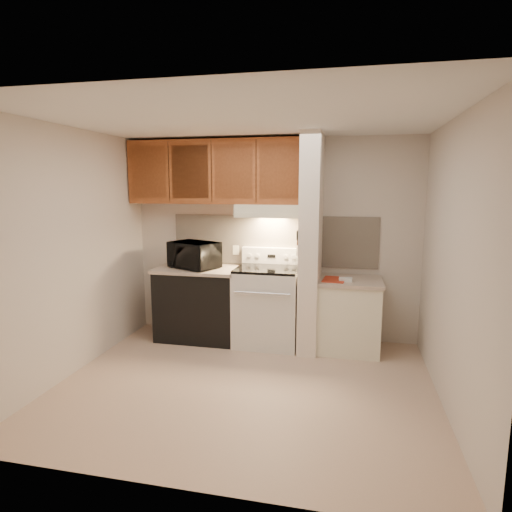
% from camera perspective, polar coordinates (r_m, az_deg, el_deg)
% --- Properties ---
extents(floor, '(3.60, 3.60, 0.00)m').
position_cam_1_polar(floor, '(4.35, -1.47, -16.80)').
color(floor, '#C6A68D').
rests_on(floor, ground).
extents(ceiling, '(3.60, 3.60, 0.00)m').
position_cam_1_polar(ceiling, '(3.95, -1.62, 17.82)').
color(ceiling, white).
rests_on(ceiling, wall_back).
extents(wall_back, '(3.60, 2.50, 0.02)m').
position_cam_1_polar(wall_back, '(5.42, 2.27, 2.25)').
color(wall_back, beige).
rests_on(wall_back, floor).
extents(wall_left, '(0.02, 3.00, 2.50)m').
position_cam_1_polar(wall_left, '(4.73, -23.24, 0.46)').
color(wall_left, beige).
rests_on(wall_left, floor).
extents(wall_right, '(0.02, 3.00, 2.50)m').
position_cam_1_polar(wall_right, '(3.95, 24.75, -1.26)').
color(wall_right, beige).
rests_on(wall_right, floor).
extents(backsplash, '(2.60, 0.02, 0.63)m').
position_cam_1_polar(backsplash, '(5.41, 2.25, 2.07)').
color(backsplash, beige).
rests_on(backsplash, wall_back).
extents(range_body, '(0.76, 0.65, 0.92)m').
position_cam_1_polar(range_body, '(5.24, 1.55, -6.81)').
color(range_body, silver).
rests_on(range_body, floor).
extents(oven_window, '(0.50, 0.01, 0.30)m').
position_cam_1_polar(oven_window, '(4.93, 0.85, -7.37)').
color(oven_window, black).
rests_on(oven_window, range_body).
extents(oven_handle, '(0.65, 0.02, 0.02)m').
position_cam_1_polar(oven_handle, '(4.84, 0.77, -4.99)').
color(oven_handle, silver).
rests_on(oven_handle, range_body).
extents(cooktop, '(0.74, 0.64, 0.03)m').
position_cam_1_polar(cooktop, '(5.13, 1.57, -1.71)').
color(cooktop, black).
rests_on(cooktop, range_body).
extents(range_backguard, '(0.76, 0.08, 0.20)m').
position_cam_1_polar(range_backguard, '(5.39, 2.15, 0.06)').
color(range_backguard, silver).
rests_on(range_backguard, range_body).
extents(range_display, '(0.10, 0.01, 0.04)m').
position_cam_1_polar(range_display, '(5.35, 2.07, -0.01)').
color(range_display, black).
rests_on(range_display, range_backguard).
extents(range_knob_left_outer, '(0.05, 0.02, 0.05)m').
position_cam_1_polar(range_knob_left_outer, '(5.40, -0.86, 0.09)').
color(range_knob_left_outer, silver).
rests_on(range_knob_left_outer, range_backguard).
extents(range_knob_left_inner, '(0.05, 0.02, 0.05)m').
position_cam_1_polar(range_knob_left_inner, '(5.38, 0.17, 0.05)').
color(range_knob_left_inner, silver).
rests_on(range_knob_left_inner, range_backguard).
extents(range_knob_right_inner, '(0.05, 0.02, 0.05)m').
position_cam_1_polar(range_knob_right_inner, '(5.31, 3.97, -0.08)').
color(range_knob_right_inner, silver).
rests_on(range_knob_right_inner, range_backguard).
extents(range_knob_right_outer, '(0.05, 0.02, 0.05)m').
position_cam_1_polar(range_knob_right_outer, '(5.30, 5.04, -0.12)').
color(range_knob_right_outer, silver).
rests_on(range_knob_right_outer, range_backguard).
extents(dishwasher_front, '(1.00, 0.63, 0.87)m').
position_cam_1_polar(dishwasher_front, '(5.48, -7.56, -6.43)').
color(dishwasher_front, black).
rests_on(dishwasher_front, floor).
extents(left_countertop, '(1.04, 0.67, 0.04)m').
position_cam_1_polar(left_countertop, '(5.38, -7.66, -1.76)').
color(left_countertop, '#B9A390').
rests_on(left_countertop, dishwasher_front).
extents(spoon_rest, '(0.23, 0.08, 0.02)m').
position_cam_1_polar(spoon_rest, '(5.61, -10.18, -1.09)').
color(spoon_rest, black).
rests_on(spoon_rest, left_countertop).
extents(teal_jar, '(0.11, 0.11, 0.09)m').
position_cam_1_polar(teal_jar, '(5.70, -10.23, -0.53)').
color(teal_jar, '#2E7170').
rests_on(teal_jar, left_countertop).
extents(outlet, '(0.08, 0.01, 0.12)m').
position_cam_1_polar(outlet, '(5.52, -2.70, 0.80)').
color(outlet, '#F1ECCC').
rests_on(outlet, backsplash).
extents(microwave, '(0.70, 0.60, 0.32)m').
position_cam_1_polar(microwave, '(5.35, -8.28, 0.14)').
color(microwave, black).
rests_on(microwave, left_countertop).
extents(partition_pillar, '(0.22, 0.70, 2.50)m').
position_cam_1_polar(partition_pillar, '(5.01, 7.32, 1.60)').
color(partition_pillar, white).
rests_on(partition_pillar, floor).
extents(pillar_trim, '(0.01, 0.70, 0.04)m').
position_cam_1_polar(pillar_trim, '(5.01, 6.01, 2.20)').
color(pillar_trim, '#994E25').
rests_on(pillar_trim, partition_pillar).
extents(knife_strip, '(0.02, 0.42, 0.04)m').
position_cam_1_polar(knife_strip, '(4.96, 5.88, 2.37)').
color(knife_strip, black).
rests_on(knife_strip, partition_pillar).
extents(knife_blade_a, '(0.01, 0.03, 0.16)m').
position_cam_1_polar(knife_blade_a, '(4.81, 5.49, 0.95)').
color(knife_blade_a, silver).
rests_on(knife_blade_a, knife_strip).
extents(knife_handle_a, '(0.02, 0.02, 0.10)m').
position_cam_1_polar(knife_handle_a, '(4.80, 5.53, 2.74)').
color(knife_handle_a, black).
rests_on(knife_handle_a, knife_strip).
extents(knife_blade_b, '(0.01, 0.04, 0.18)m').
position_cam_1_polar(knife_blade_b, '(4.89, 5.61, 0.97)').
color(knife_blade_b, silver).
rests_on(knife_blade_b, knife_strip).
extents(knife_handle_b, '(0.02, 0.02, 0.10)m').
position_cam_1_polar(knife_handle_b, '(4.88, 5.64, 2.84)').
color(knife_handle_b, black).
rests_on(knife_handle_b, knife_strip).
extents(knife_blade_c, '(0.01, 0.04, 0.20)m').
position_cam_1_polar(knife_blade_c, '(4.96, 5.70, 0.98)').
color(knife_blade_c, silver).
rests_on(knife_blade_c, knife_strip).
extents(knife_handle_c, '(0.02, 0.02, 0.10)m').
position_cam_1_polar(knife_handle_c, '(4.94, 5.74, 2.93)').
color(knife_handle_c, black).
rests_on(knife_handle_c, knife_strip).
extents(knife_blade_d, '(0.01, 0.04, 0.16)m').
position_cam_1_polar(knife_blade_d, '(5.04, 5.82, 1.34)').
color(knife_blade_d, silver).
rests_on(knife_blade_d, knife_strip).
extents(knife_handle_d, '(0.02, 0.02, 0.10)m').
position_cam_1_polar(knife_handle_d, '(5.03, 5.86, 3.04)').
color(knife_handle_d, black).
rests_on(knife_handle_d, knife_strip).
extents(knife_blade_e, '(0.01, 0.04, 0.18)m').
position_cam_1_polar(knife_blade_e, '(5.12, 5.92, 1.35)').
color(knife_blade_e, silver).
rests_on(knife_blade_e, knife_strip).
extents(knife_handle_e, '(0.02, 0.02, 0.10)m').
position_cam_1_polar(knife_handle_e, '(5.11, 5.96, 3.13)').
color(knife_handle_e, black).
rests_on(knife_handle_e, knife_strip).
extents(oven_mitt, '(0.03, 0.11, 0.26)m').
position_cam_1_polar(oven_mitt, '(5.20, 6.02, 1.02)').
color(oven_mitt, slate).
rests_on(oven_mitt, partition_pillar).
extents(right_cab_base, '(0.70, 0.60, 0.81)m').
position_cam_1_polar(right_cab_base, '(5.17, 12.26, -7.90)').
color(right_cab_base, '#F1ECCC').
rests_on(right_cab_base, floor).
extents(right_countertop, '(0.74, 0.64, 0.04)m').
position_cam_1_polar(right_countertop, '(5.06, 12.43, -3.30)').
color(right_countertop, '#B9A390').
rests_on(right_countertop, right_cab_base).
extents(red_folder, '(0.27, 0.35, 0.01)m').
position_cam_1_polar(red_folder, '(4.99, 10.37, -3.10)').
color(red_folder, '#AE311B').
rests_on(red_folder, right_countertop).
extents(white_box, '(0.15, 0.10, 0.04)m').
position_cam_1_polar(white_box, '(4.95, 11.86, -3.08)').
color(white_box, white).
rests_on(white_box, right_countertop).
extents(range_hood, '(0.78, 0.44, 0.15)m').
position_cam_1_polar(range_hood, '(5.17, 1.87, 6.08)').
color(range_hood, '#F1ECCC').
rests_on(range_hood, upper_cabinets).
extents(hood_lip, '(0.78, 0.04, 0.06)m').
position_cam_1_polar(hood_lip, '(4.96, 1.42, 5.43)').
color(hood_lip, '#F1ECCC').
rests_on(hood_lip, range_hood).
extents(upper_cabinets, '(2.18, 0.33, 0.77)m').
position_cam_1_polar(upper_cabinets, '(5.37, -5.41, 11.08)').
color(upper_cabinets, '#994E25').
rests_on(upper_cabinets, wall_back).
extents(cab_door_a, '(0.46, 0.01, 0.63)m').
position_cam_1_polar(cab_door_a, '(5.53, -14.16, 10.79)').
color(cab_door_a, '#994E25').
rests_on(cab_door_a, upper_cabinets).
extents(cab_gap_a, '(0.01, 0.01, 0.73)m').
position_cam_1_polar(cab_gap_a, '(5.42, -11.54, 10.92)').
color(cab_gap_a, black).
rests_on(cab_gap_a, upper_cabinets).
extents(cab_door_b, '(0.46, 0.01, 0.63)m').
position_cam_1_polar(cab_door_b, '(5.31, -8.79, 11.03)').
color(cab_door_b, '#994E25').
rests_on(cab_door_b, upper_cabinets).
extents(cab_gap_b, '(0.01, 0.01, 0.73)m').
position_cam_1_polar(cab_gap_b, '(5.22, -5.95, 11.12)').
color(cab_gap_b, black).
rests_on(cab_gap_b, upper_cabinets).
extents(cab_door_c, '(0.46, 0.01, 0.63)m').
position_cam_1_polar(cab_door_c, '(5.14, -3.01, 11.19)').
color(cab_door_c, '#994E25').
rests_on(cab_door_c, upper_cabinets).
extents(cab_gap_c, '(0.01, 0.01, 0.73)m').
position_cam_1_polar(cab_gap_c, '(5.08, 0.01, 11.22)').
color(cab_gap_c, black).
rests_on(cab_gap_c, upper_cabinets).
extents(cab_door_d, '(0.46, 0.01, 0.63)m').
position_cam_1_polar(cab_door_d, '(5.03, 3.11, 11.23)').
color(cab_door_d, '#994E25').
rests_on(cab_door_d, upper_cabinets).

